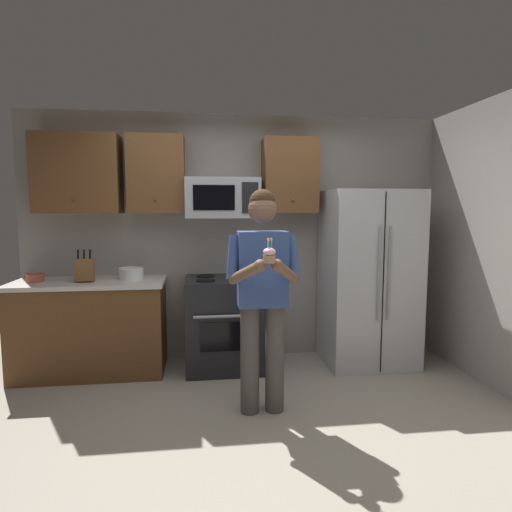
{
  "coord_description": "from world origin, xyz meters",
  "views": [
    {
      "loc": [
        -0.36,
        -2.89,
        1.6
      ],
      "look_at": [
        0.05,
        0.36,
        1.25
      ],
      "focal_mm": 30.07,
      "sensor_mm": 36.0,
      "label": 1
    }
  ],
  "objects_px": {
    "person": "(263,289)",
    "bowl_large_white": "(131,273)",
    "cupcake": "(269,255)",
    "oven_range": "(224,323)",
    "bowl_small_colored": "(35,278)",
    "refrigerator": "(368,278)",
    "knife_block": "(85,270)",
    "microwave": "(222,198)"
  },
  "relations": [
    {
      "from": "person",
      "to": "bowl_large_white",
      "type": "bearing_deg",
      "value": 136.9
    },
    {
      "from": "cupcake",
      "to": "oven_range",
      "type": "bearing_deg",
      "value": 100.52
    },
    {
      "from": "oven_range",
      "to": "bowl_small_colored",
      "type": "xyz_separation_m",
      "value": [
        -1.79,
        0.02,
        0.5
      ]
    },
    {
      "from": "refrigerator",
      "to": "bowl_large_white",
      "type": "bearing_deg",
      "value": 177.39
    },
    {
      "from": "person",
      "to": "refrigerator",
      "type": "bearing_deg",
      "value": 37.9
    },
    {
      "from": "oven_range",
      "to": "person",
      "type": "xyz_separation_m",
      "value": [
        0.25,
        -1.01,
        0.53
      ]
    },
    {
      "from": "bowl_large_white",
      "to": "person",
      "type": "bearing_deg",
      "value": -43.1
    },
    {
      "from": "bowl_large_white",
      "to": "cupcake",
      "type": "xyz_separation_m",
      "value": [
        1.16,
        -1.41,
        0.31
      ]
    },
    {
      "from": "bowl_large_white",
      "to": "knife_block",
      "type": "bearing_deg",
      "value": -166.3
    },
    {
      "from": "oven_range",
      "to": "refrigerator",
      "type": "relative_size",
      "value": 0.52
    },
    {
      "from": "oven_range",
      "to": "microwave",
      "type": "relative_size",
      "value": 1.26
    },
    {
      "from": "microwave",
      "to": "oven_range",
      "type": "bearing_deg",
      "value": -90.02
    },
    {
      "from": "oven_range",
      "to": "refrigerator",
      "type": "distance_m",
      "value": 1.56
    },
    {
      "from": "person",
      "to": "cupcake",
      "type": "distance_m",
      "value": 0.44
    },
    {
      "from": "refrigerator",
      "to": "bowl_large_white",
      "type": "distance_m",
      "value": 2.41
    },
    {
      "from": "refrigerator",
      "to": "cupcake",
      "type": "bearing_deg",
      "value": -133.84
    },
    {
      "from": "oven_range",
      "to": "bowl_small_colored",
      "type": "relative_size",
      "value": 5.57
    },
    {
      "from": "refrigerator",
      "to": "bowl_large_white",
      "type": "height_order",
      "value": "refrigerator"
    },
    {
      "from": "refrigerator",
      "to": "microwave",
      "type": "bearing_deg",
      "value": 173.97
    },
    {
      "from": "microwave",
      "to": "knife_block",
      "type": "bearing_deg",
      "value": -173.57
    },
    {
      "from": "bowl_small_colored",
      "to": "cupcake",
      "type": "relative_size",
      "value": 0.96
    },
    {
      "from": "microwave",
      "to": "person",
      "type": "xyz_separation_m",
      "value": [
        0.25,
        -1.13,
        -0.72
      ]
    },
    {
      "from": "knife_block",
      "to": "bowl_large_white",
      "type": "bearing_deg",
      "value": 13.7
    },
    {
      "from": "refrigerator",
      "to": "cupcake",
      "type": "relative_size",
      "value": 10.35
    },
    {
      "from": "bowl_large_white",
      "to": "person",
      "type": "distance_m",
      "value": 1.59
    },
    {
      "from": "bowl_large_white",
      "to": "microwave",
      "type": "bearing_deg",
      "value": 3.07
    },
    {
      "from": "bowl_large_white",
      "to": "bowl_small_colored",
      "type": "distance_m",
      "value": 0.89
    },
    {
      "from": "bowl_large_white",
      "to": "refrigerator",
      "type": "bearing_deg",
      "value": -2.61
    },
    {
      "from": "microwave",
      "to": "cupcake",
      "type": "bearing_deg",
      "value": -80.33
    },
    {
      "from": "cupcake",
      "to": "bowl_small_colored",
      "type": "bearing_deg",
      "value": 146.36
    },
    {
      "from": "microwave",
      "to": "bowl_large_white",
      "type": "xyz_separation_m",
      "value": [
        -0.91,
        -0.05,
        -0.74
      ]
    },
    {
      "from": "bowl_small_colored",
      "to": "person",
      "type": "bearing_deg",
      "value": -26.76
    },
    {
      "from": "microwave",
      "to": "refrigerator",
      "type": "relative_size",
      "value": 0.41
    },
    {
      "from": "person",
      "to": "cupcake",
      "type": "relative_size",
      "value": 10.13
    },
    {
      "from": "refrigerator",
      "to": "bowl_small_colored",
      "type": "relative_size",
      "value": 10.77
    },
    {
      "from": "oven_range",
      "to": "cupcake",
      "type": "xyz_separation_m",
      "value": [
        0.25,
        -1.34,
        0.83
      ]
    },
    {
      "from": "person",
      "to": "cupcake",
      "type": "xyz_separation_m",
      "value": [
        0.0,
        -0.33,
        0.3
      ]
    },
    {
      "from": "oven_range",
      "to": "microwave",
      "type": "bearing_deg",
      "value": 89.98
    },
    {
      "from": "refrigerator",
      "to": "person",
      "type": "distance_m",
      "value": 1.59
    },
    {
      "from": "bowl_large_white",
      "to": "cupcake",
      "type": "bearing_deg",
      "value": -50.65
    },
    {
      "from": "refrigerator",
      "to": "knife_block",
      "type": "distance_m",
      "value": 2.82
    },
    {
      "from": "oven_range",
      "to": "refrigerator",
      "type": "xyz_separation_m",
      "value": [
        1.5,
        -0.04,
        0.44
      ]
    }
  ]
}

